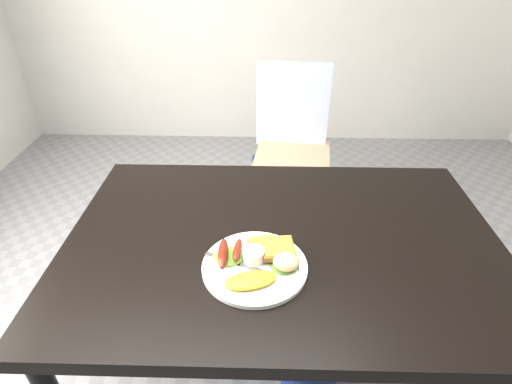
# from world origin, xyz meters

# --- Properties ---
(dining_table) EXTENTS (1.20, 0.80, 0.04)m
(dining_table) POSITION_xyz_m (0.00, 0.00, 0.73)
(dining_table) COLOR black
(dining_table) RESTS_ON ground
(dining_chair) EXTENTS (0.43, 0.43, 0.05)m
(dining_chair) POSITION_xyz_m (0.09, 1.01, 0.45)
(dining_chair) COLOR tan
(dining_chair) RESTS_ON ground
(person) EXTENTS (0.62, 0.42, 1.71)m
(person) POSITION_xyz_m (0.08, 0.49, 0.85)
(person) COLOR navy
(person) RESTS_ON ground
(plate) EXTENTS (0.27, 0.27, 0.01)m
(plate) POSITION_xyz_m (-0.07, -0.13, 0.76)
(plate) COLOR white
(plate) RESTS_ON dining_table
(lettuce_left) EXTENTS (0.09, 0.09, 0.01)m
(lettuce_left) POSITION_xyz_m (-0.14, -0.10, 0.77)
(lettuce_left) COLOR #699E39
(lettuce_left) RESTS_ON plate
(lettuce_right) EXTENTS (0.09, 0.09, 0.01)m
(lettuce_right) POSITION_xyz_m (-0.00, -0.13, 0.77)
(lettuce_right) COLOR #3C902F
(lettuce_right) RESTS_ON plate
(omelette) EXTENTS (0.14, 0.09, 0.02)m
(omelette) POSITION_xyz_m (-0.08, -0.19, 0.77)
(omelette) COLOR orange
(omelette) RESTS_ON plate
(sausage_a) EXTENTS (0.03, 0.11, 0.03)m
(sausage_a) POSITION_xyz_m (-0.15, -0.11, 0.78)
(sausage_a) COLOR #5C1E16
(sausage_a) RESTS_ON lettuce_left
(sausage_b) EXTENTS (0.03, 0.09, 0.02)m
(sausage_b) POSITION_xyz_m (-0.12, -0.09, 0.78)
(sausage_b) COLOR maroon
(sausage_b) RESTS_ON lettuce_left
(ramekin) EXTENTS (0.07, 0.07, 0.03)m
(ramekin) POSITION_xyz_m (-0.08, -0.11, 0.78)
(ramekin) COLOR white
(ramekin) RESTS_ON plate
(toast_a) EXTENTS (0.09, 0.09, 0.01)m
(toast_a) POSITION_xyz_m (-0.05, -0.06, 0.77)
(toast_a) COLOR #915B31
(toast_a) RESTS_ON plate
(toast_b) EXTENTS (0.09, 0.09, 0.01)m
(toast_b) POSITION_xyz_m (-0.02, -0.08, 0.78)
(toast_b) COLOR olive
(toast_b) RESTS_ON toast_a
(potato_salad) EXTENTS (0.07, 0.06, 0.03)m
(potato_salad) POSITION_xyz_m (0.00, -0.14, 0.79)
(potato_salad) COLOR #D0B98C
(potato_salad) RESTS_ON lettuce_right
(fork) EXTENTS (0.17, 0.09, 0.00)m
(fork) POSITION_xyz_m (-0.12, -0.13, 0.76)
(fork) COLOR #ADAFB7
(fork) RESTS_ON plate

